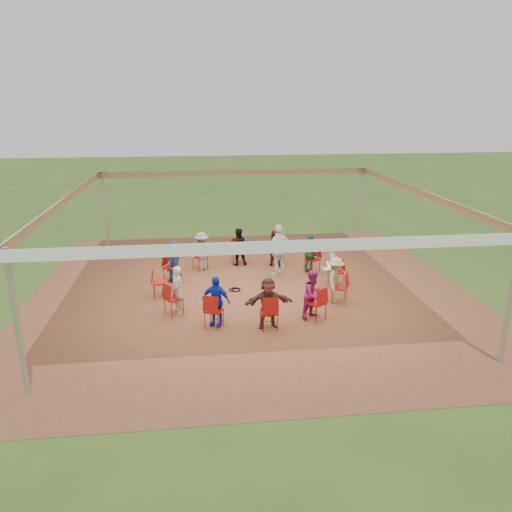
{
  "coord_description": "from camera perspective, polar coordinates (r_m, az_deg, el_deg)",
  "views": [
    {
      "loc": [
        -1.55,
        -14.1,
        5.51
      ],
      "look_at": [
        0.2,
        0.3,
        1.01
      ],
      "focal_mm": 35.0,
      "sensor_mm": 36.0,
      "label": 1
    }
  ],
  "objects": [
    {
      "name": "person_seated_8",
      "position": [
        12.62,
        1.39,
        -5.34
      ],
      "size": [
        1.25,
        0.53,
        1.32
      ],
      "primitive_type": "imported",
      "rotation": [
        0.0,
        0.0,
        0.06
      ],
      "color": "#562926",
      "rests_on": "ground"
    },
    {
      "name": "standing_person",
      "position": [
        16.27,
        2.65,
        0.64
      ],
      "size": [
        1.14,
        0.97,
        1.74
      ],
      "primitive_type": "imported",
      "rotation": [
        0.0,
        0.0,
        3.68
      ],
      "color": "silver",
      "rests_on": "ground"
    },
    {
      "name": "person_seated_5",
      "position": [
        16.02,
        -9.31,
        -0.61
      ],
      "size": [
        0.61,
        0.74,
        1.32
      ],
      "primitive_type": "imported",
      "rotation": [
        0.0,
        0.0,
        -2.03
      ],
      "color": "#1C203F",
      "rests_on": "ground"
    },
    {
      "name": "person_seated_7",
      "position": [
        12.76,
        -4.63,
        -5.14
      ],
      "size": [
        0.87,
        0.7,
        1.32
      ],
      "primitive_type": "imported",
      "rotation": [
        0.0,
        0.0,
        -0.46
      ],
      "color": "#1126B8",
      "rests_on": "ground"
    },
    {
      "name": "cable_coil",
      "position": [
        15.26,
        -2.39,
        -3.87
      ],
      "size": [
        0.41,
        0.41,
        0.03
      ],
      "rotation": [
        0.0,
        0.0,
        0.21
      ],
      "color": "black",
      "rests_on": "ground"
    },
    {
      "name": "dirt_patch",
      "position": [
        15.22,
        -0.61,
        -3.98
      ],
      "size": [
        13.0,
        13.0,
        0.0
      ],
      "primitive_type": "plane",
      "color": "brown",
      "rests_on": "ground"
    },
    {
      "name": "person_seated_0",
      "position": [
        15.61,
        8.74,
        -1.05
      ],
      "size": [
        0.35,
        0.5,
        1.32
      ],
      "primitive_type": "imported",
      "rotation": [
        0.0,
        0.0,
        1.63
      ],
      "color": "tan",
      "rests_on": "ground"
    },
    {
      "name": "chair_4",
      "position": [
        17.12,
        -6.41,
        -0.08
      ],
      "size": [
        0.59,
        0.6,
        0.9
      ],
      "primitive_type": null,
      "rotation": [
        0.0,
        0.0,
        -2.56
      ],
      "color": "#A00F09",
      "rests_on": "ground"
    },
    {
      "name": "chair_9",
      "position": [
        12.6,
        1.49,
        -6.46
      ],
      "size": [
        0.45,
        0.46,
        0.9
      ],
      "primitive_type": null,
      "rotation": [
        0.0,
        0.0,
        0.06
      ],
      "color": "#A00F09",
      "rests_on": "ground"
    },
    {
      "name": "person_seated_1",
      "position": [
        16.68,
        6.19,
        0.24
      ],
      "size": [
        0.76,
        0.87,
        1.32
      ],
      "primitive_type": "imported",
      "rotation": [
        0.0,
        0.0,
        2.16
      ],
      "color": "#2C503A",
      "rests_on": "ground"
    },
    {
      "name": "person_seated_2",
      "position": [
        17.32,
        2.32,
        0.97
      ],
      "size": [
        1.3,
        0.96,
        1.32
      ],
      "primitive_type": "imported",
      "rotation": [
        0.0,
        0.0,
        2.68
      ],
      "color": "#410A16",
      "rests_on": "ground"
    },
    {
      "name": "chair_6",
      "position": [
        14.87,
        -10.93,
        -3.0
      ],
      "size": [
        0.46,
        0.45,
        0.9
      ],
      "primitive_type": null,
      "rotation": [
        0.0,
        0.0,
        -1.51
      ],
      "color": "#A00F09",
      "rests_on": "ground"
    },
    {
      "name": "person_seated_3",
      "position": [
        17.42,
        -2.07,
        1.07
      ],
      "size": [
        0.67,
        0.41,
        1.32
      ],
      "primitive_type": "imported",
      "rotation": [
        0.0,
        0.0,
        -3.08
      ],
      "color": "black",
      "rests_on": "ground"
    },
    {
      "name": "chair_7",
      "position": [
        13.61,
        -9.4,
        -4.85
      ],
      "size": [
        0.6,
        0.59,
        0.9
      ],
      "primitive_type": null,
      "rotation": [
        0.0,
        0.0,
        -0.99
      ],
      "color": "#A00F09",
      "rests_on": "ground"
    },
    {
      "name": "person_seated_10",
      "position": [
        14.36,
        9.09,
        -2.72
      ],
      "size": [
        0.76,
        0.95,
        1.32
      ],
      "primitive_type": "imported",
      "rotation": [
        0.0,
        0.0,
        1.11
      ],
      "color": "tan",
      "rests_on": "ground"
    },
    {
      "name": "person_seated_9",
      "position": [
        13.24,
        6.56,
        -4.36
      ],
      "size": [
        0.74,
        0.66,
        1.32
      ],
      "primitive_type": "imported",
      "rotation": [
        0.0,
        0.0,
        0.58
      ],
      "color": "#981961",
      "rests_on": "ground"
    },
    {
      "name": "person_seated_4",
      "position": [
        16.96,
        -6.21,
        0.53
      ],
      "size": [
        0.95,
        0.83,
        1.32
      ],
      "primitive_type": "imported",
      "rotation": [
        0.0,
        0.0,
        -2.56
      ],
      "color": "gray",
      "rests_on": "ground"
    },
    {
      "name": "person_seated_6",
      "position": [
        13.59,
        -9.01,
        -3.88
      ],
      "size": [
        0.53,
        0.58,
        1.32
      ],
      "primitive_type": "imported",
      "rotation": [
        0.0,
        0.0,
        -0.99
      ],
      "color": "#B1AF9C",
      "rests_on": "ground"
    },
    {
      "name": "chair_11",
      "position": [
        14.41,
        9.52,
        -3.58
      ],
      "size": [
        0.58,
        0.57,
        0.9
      ],
      "primitive_type": null,
      "rotation": [
        0.0,
        0.0,
        1.11
      ],
      "color": "#A00F09",
      "rests_on": "ground"
    },
    {
      "name": "chair_8",
      "position": [
        12.74,
        -4.82,
        -6.24
      ],
      "size": [
        0.57,
        0.58,
        0.9
      ],
      "primitive_type": null,
      "rotation": [
        0.0,
        0.0,
        -0.46
      ],
      "color": "#A00F09",
      "rests_on": "ground"
    },
    {
      "name": "chair_3",
      "position": [
        17.59,
        -2.12,
        0.5
      ],
      "size": [
        0.45,
        0.46,
        0.9
      ],
      "primitive_type": null,
      "rotation": [
        0.0,
        0.0,
        -3.08
      ],
      "color": "#A00F09",
      "rests_on": "ground"
    },
    {
      "name": "ground",
      "position": [
        15.22,
        -0.61,
        -4.0
      ],
      "size": [
        80.0,
        80.0,
        0.0
      ],
      "primitive_type": "plane",
      "color": "#315019",
      "rests_on": "ground"
    },
    {
      "name": "laptop",
      "position": [
        15.58,
        8.17,
        -1.23
      ],
      "size": [
        0.27,
        0.33,
        0.22
      ],
      "rotation": [
        0.0,
        0.0,
        1.63
      ],
      "color": "#B7B7BC",
      "rests_on": "ground"
    },
    {
      "name": "tent",
      "position": [
        14.53,
        -0.64,
        4.75
      ],
      "size": [
        10.33,
        10.33,
        3.0
      ],
      "color": "#B2B2B7",
      "rests_on": "ground"
    },
    {
      "name": "chair_5",
      "position": [
        16.14,
        -9.64,
        -1.3
      ],
      "size": [
        0.58,
        0.57,
        0.9
      ],
      "primitive_type": null,
      "rotation": [
        0.0,
        0.0,
        -2.03
      ],
      "color": "#A00F09",
      "rests_on": "ground"
    },
    {
      "name": "chair_1",
      "position": [
        16.83,
        6.45,
        -0.39
      ],
      "size": [
        0.6,
        0.59,
        0.9
      ],
      "primitive_type": null,
      "rotation": [
        0.0,
        0.0,
        2.16
      ],
      "color": "#A00F09",
      "rests_on": "ground"
    },
    {
      "name": "chair_0",
      "position": [
        15.72,
        9.11,
        -1.78
      ],
      "size": [
        0.46,
        0.45,
        0.9
      ],
      "primitive_type": null,
      "rotation": [
        0.0,
        0.0,
        1.63
      ],
      "color": "#A00F09",
      "rests_on": "ground"
    },
    {
      "name": "chair_2",
      "position": [
        17.49,
        2.42,
        0.39
      ],
      "size": [
        0.57,
        0.58,
        0.9
      ],
      "primitive_type": null,
      "rotation": [
        0.0,
        0.0,
        2.68
      ],
      "color": "#A00F09",
      "rests_on": "ground"
    },
    {
      "name": "chair_10",
      "position": [
        13.24,
        6.91,
        -5.38
      ],
      "size": [
        0.59,
        0.6,
        0.9
      ],
      "primitive_type": null,
      "rotation": [
        0.0,
        0.0,
        0.58
      ],
      "color": "#A00F09",
      "rests_on": "ground"
    }
  ]
}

